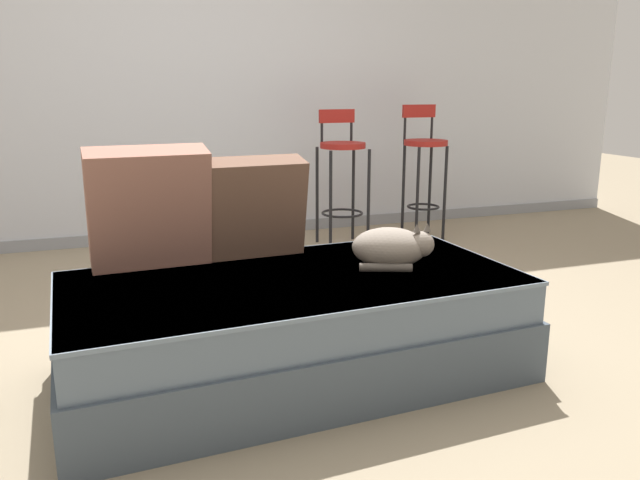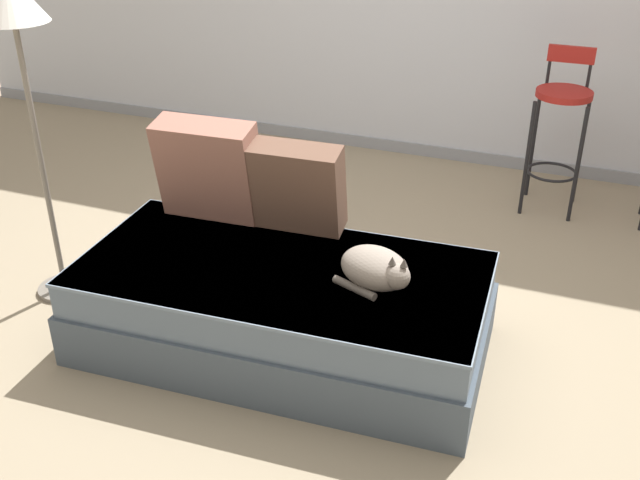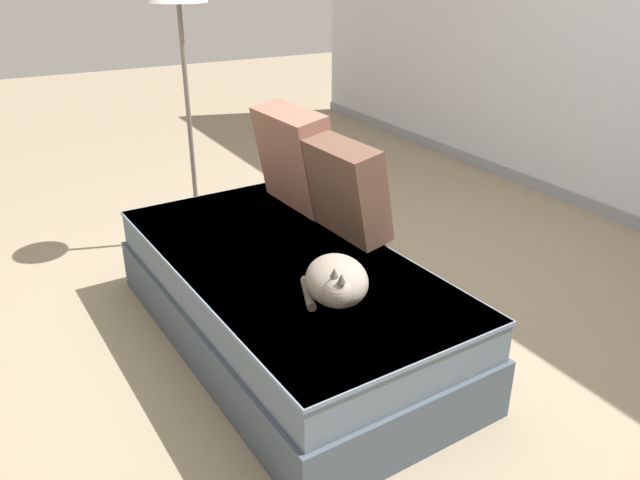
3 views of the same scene
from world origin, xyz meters
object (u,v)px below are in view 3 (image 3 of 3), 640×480
Objects in this scene: cat at (336,281)px; floor_lamp at (179,9)px; couch at (285,299)px; throw_pillow_middle at (347,189)px; throw_pillow_corner at (296,158)px.

floor_lamp is (-1.73, 0.03, 0.86)m from cat.
couch is at bearing -179.49° from cat.
cat is 1.94m from floor_lamp.
cat is 0.24× the size of floor_lamp.
couch is at bearing -79.71° from throw_pillow_middle.
throw_pillow_middle is 1.46m from floor_lamp.
couch is at bearing -1.38° from floor_lamp.
floor_lamp is at bearing -164.69° from throw_pillow_middle.
throw_pillow_corner reaches higher than cat.
couch is 4.19× the size of throw_pillow_middle.
throw_pillow_middle is at bearing 144.73° from cat.
cat is at bearing 0.51° from couch.
throw_pillow_corner is (-0.53, 0.34, 0.47)m from couch.
couch is 0.54m from cat.
cat is at bearing -0.90° from floor_lamp.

